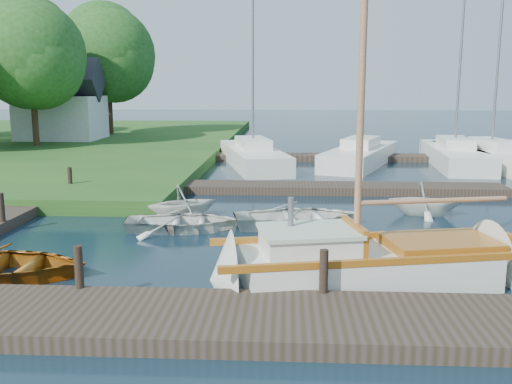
# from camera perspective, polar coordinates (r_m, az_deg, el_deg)

# --- Properties ---
(ground) EXTENTS (160.00, 160.00, 0.00)m
(ground) POSITION_cam_1_polar(r_m,az_deg,el_deg) (15.42, 0.00, -4.39)
(ground) COLOR black
(ground) RESTS_ON ground
(near_dock) EXTENTS (18.00, 2.20, 0.30)m
(near_dock) POSITION_cam_1_polar(r_m,az_deg,el_deg) (9.71, -2.00, -12.72)
(near_dock) COLOR #30271B
(near_dock) RESTS_ON ground
(left_dock) EXTENTS (2.20, 18.00, 0.30)m
(left_dock) POSITION_cam_1_polar(r_m,az_deg,el_deg) (19.42, -23.94, -1.72)
(left_dock) COLOR #30271B
(left_dock) RESTS_ON ground
(far_dock) EXTENTS (14.00, 1.60, 0.30)m
(far_dock) POSITION_cam_1_polar(r_m,az_deg,el_deg) (21.75, 6.22, 0.38)
(far_dock) COLOR #30271B
(far_dock) RESTS_ON ground
(pontoon) EXTENTS (30.00, 1.60, 0.30)m
(pontoon) POSITION_cam_1_polar(r_m,az_deg,el_deg) (32.44, 19.61, 3.21)
(pontoon) COLOR #30271B
(pontoon) RESTS_ON ground
(mooring_post_1) EXTENTS (0.16, 0.16, 0.80)m
(mooring_post_1) POSITION_cam_1_polar(r_m,az_deg,el_deg) (11.09, -17.30, -7.16)
(mooring_post_1) COLOR black
(mooring_post_1) RESTS_ON near_dock
(mooring_post_2) EXTENTS (0.16, 0.16, 0.80)m
(mooring_post_2) POSITION_cam_1_polar(r_m,az_deg,el_deg) (10.43, 6.79, -7.87)
(mooring_post_2) COLOR black
(mooring_post_2) RESTS_ON near_dock
(mooring_post_4) EXTENTS (0.16, 0.16, 0.80)m
(mooring_post_4) POSITION_cam_1_polar(r_m,az_deg,el_deg) (17.12, -24.10, -1.41)
(mooring_post_4) COLOR black
(mooring_post_4) RESTS_ON left_dock
(mooring_post_5) EXTENTS (0.16, 0.16, 0.80)m
(mooring_post_5) POSITION_cam_1_polar(r_m,az_deg,el_deg) (21.61, -18.11, 1.33)
(mooring_post_5) COLOR black
(mooring_post_5) RESTS_ON left_dock
(sailboat) EXTENTS (7.40, 3.40, 9.83)m
(sailboat) POSITION_cam_1_polar(r_m,az_deg,el_deg) (12.01, 11.60, -7.30)
(sailboat) COLOR white
(sailboat) RESTS_ON ground
(tender_a) EXTENTS (3.40, 2.56, 0.66)m
(tender_a) POSITION_cam_1_polar(r_m,az_deg,el_deg) (16.07, -7.33, -2.64)
(tender_a) COLOR white
(tender_a) RESTS_ON ground
(tender_b) EXTENTS (2.80, 2.69, 1.14)m
(tender_b) POSITION_cam_1_polar(r_m,az_deg,el_deg) (17.48, -7.34, -0.76)
(tender_b) COLOR white
(tender_b) RESTS_ON ground
(tender_c) EXTENTS (4.09, 3.26, 0.76)m
(tender_c) POSITION_cam_1_polar(r_m,az_deg,el_deg) (16.35, 4.23, -2.18)
(tender_c) COLOR white
(tender_c) RESTS_ON ground
(tender_d) EXTENTS (2.47, 2.24, 1.14)m
(tender_d) POSITION_cam_1_polar(r_m,az_deg,el_deg) (18.48, 16.50, -0.50)
(tender_d) COLOR white
(tender_d) RESTS_ON ground
(marina_boat_0) EXTENTS (4.21, 9.07, 11.82)m
(marina_boat_0) POSITION_cam_1_polar(r_m,az_deg,el_deg) (28.66, -0.30, 3.77)
(marina_boat_0) COLOR white
(marina_boat_0) RESTS_ON ground
(marina_boat_2) EXTENTS (4.93, 8.44, 10.41)m
(marina_boat_2) POSITION_cam_1_polar(r_m,az_deg,el_deg) (29.43, 10.41, 3.77)
(marina_boat_2) COLOR white
(marina_boat_2) RESTS_ON ground
(marina_boat_3) EXTENTS (2.92, 8.97, 11.59)m
(marina_boat_3) POSITION_cam_1_polar(r_m,az_deg,el_deg) (30.58, 19.22, 3.61)
(marina_boat_3) COLOR white
(marina_boat_3) RESTS_ON ground
(marina_boat_4) EXTENTS (3.97, 9.35, 10.88)m
(marina_boat_4) POSITION_cam_1_polar(r_m,az_deg,el_deg) (30.36, 22.44, 3.34)
(marina_boat_4) COLOR white
(marina_boat_4) RESTS_ON ground
(house_c) EXTENTS (5.25, 4.00, 5.28)m
(house_c) POSITION_cam_1_polar(r_m,az_deg,el_deg) (39.76, -18.92, 8.03)
(house_c) COLOR silver
(house_c) RESTS_ON shore
(tree_3) EXTENTS (6.41, 6.38, 8.74)m
(tree_3) POSITION_cam_1_polar(r_m,az_deg,el_deg) (36.15, -21.61, 12.79)
(tree_3) COLOR #332114
(tree_3) RESTS_ON shore
(tree_7) EXTENTS (6.83, 6.83, 9.38)m
(tree_7) POSITION_cam_1_polar(r_m,az_deg,el_deg) (42.94, -14.61, 13.25)
(tree_7) COLOR #332114
(tree_7) RESTS_ON shore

